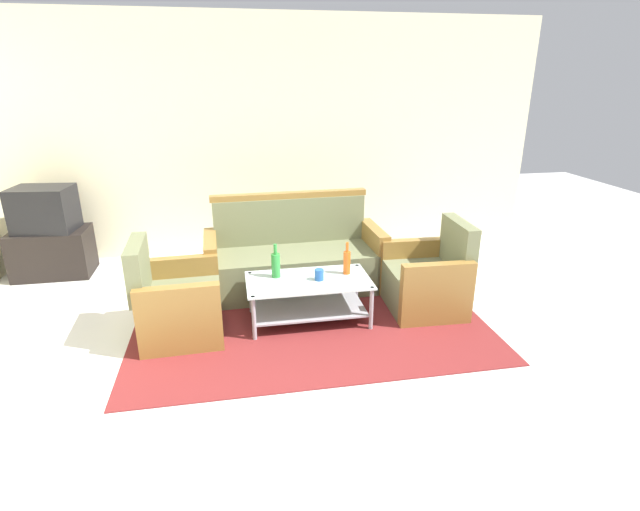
% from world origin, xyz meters
% --- Properties ---
extents(ground_plane, '(14.00, 14.00, 0.00)m').
position_xyz_m(ground_plane, '(0.00, 0.00, 0.00)').
color(ground_plane, white).
extents(wall_back, '(6.52, 0.12, 2.80)m').
position_xyz_m(wall_back, '(0.00, 3.06, 1.40)').
color(wall_back, beige).
rests_on(wall_back, ground).
extents(rug, '(3.12, 2.20, 0.01)m').
position_xyz_m(rug, '(0.01, 0.99, 0.01)').
color(rug, maroon).
rests_on(rug, ground).
extents(couch, '(1.82, 0.79, 0.96)m').
position_xyz_m(couch, '(-0.02, 1.70, 0.32)').
color(couch, '#6B704C').
rests_on(couch, rug).
extents(armchair_left, '(0.72, 0.78, 0.85)m').
position_xyz_m(armchair_left, '(-1.14, 0.90, 0.29)').
color(armchair_left, '#6B704C').
rests_on(armchair_left, rug).
extents(armchair_right, '(0.72, 0.78, 0.85)m').
position_xyz_m(armchair_right, '(1.16, 0.99, 0.29)').
color(armchair_right, '#6B704C').
rests_on(armchair_right, rug).
extents(coffee_table, '(1.10, 0.60, 0.40)m').
position_xyz_m(coffee_table, '(0.00, 0.94, 0.27)').
color(coffee_table, silver).
rests_on(coffee_table, rug).
extents(bottle_orange, '(0.06, 0.06, 0.30)m').
position_xyz_m(bottle_orange, '(0.37, 1.01, 0.52)').
color(bottle_orange, '#D85919').
rests_on(bottle_orange, coffee_table).
extents(bottle_green, '(0.08, 0.08, 0.31)m').
position_xyz_m(bottle_green, '(-0.28, 1.05, 0.53)').
color(bottle_green, '#2D8C38').
rests_on(bottle_green, coffee_table).
extents(cup, '(0.08, 0.08, 0.10)m').
position_xyz_m(cup, '(0.09, 0.91, 0.46)').
color(cup, '#2659A5').
rests_on(cup, coffee_table).
extents(tv_stand, '(0.80, 0.50, 0.52)m').
position_xyz_m(tv_stand, '(-2.63, 2.55, 0.26)').
color(tv_stand, black).
rests_on(tv_stand, ground).
extents(television, '(0.65, 0.51, 0.48)m').
position_xyz_m(television, '(-2.63, 2.55, 0.76)').
color(television, black).
rests_on(television, tv_stand).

